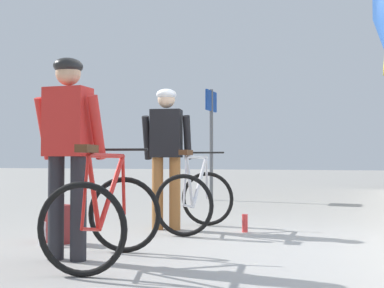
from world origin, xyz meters
TOP-DOWN VIEW (x-y plane):
  - ground_plane at (0.00, 0.00)m, footprint 80.00×80.00m
  - cyclist_near_in_red at (-1.19, -1.25)m, footprint 0.62×0.33m
  - cyclist_far_in_dark at (-1.13, 0.85)m, footprint 0.65×0.38m
  - bicycle_near_red at (-0.80, -1.27)m, footprint 0.87×1.17m
  - bicycle_far_silver at (-0.74, 0.87)m, footprint 0.76×1.10m
  - backpack_on_platform at (-1.79, -0.49)m, footprint 0.32×0.27m
  - water_bottle_near_the_bikes at (-0.14, 0.95)m, footprint 0.07×0.07m
  - water_bottle_by_the_backpack at (-1.86, -0.68)m, footprint 0.08×0.08m
  - platform_sign_post at (-2.00, 5.51)m, footprint 0.08×0.70m

SIDE VIEW (x-z plane):
  - ground_plane at x=0.00m, z-range 0.00..0.00m
  - water_bottle_near_the_bikes at x=-0.14m, z-range 0.00..0.22m
  - water_bottle_by_the_backpack at x=-1.86m, z-range 0.00..0.24m
  - backpack_on_platform at x=-1.79m, z-range 0.00..0.40m
  - bicycle_near_red at x=-0.80m, z-range -0.09..0.89m
  - bicycle_far_silver at x=-0.74m, z-range -0.09..0.89m
  - cyclist_near_in_red at x=-1.19m, z-range 0.17..1.94m
  - cyclist_far_in_dark at x=-1.13m, z-range 0.17..1.94m
  - platform_sign_post at x=-2.00m, z-range 0.42..2.82m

